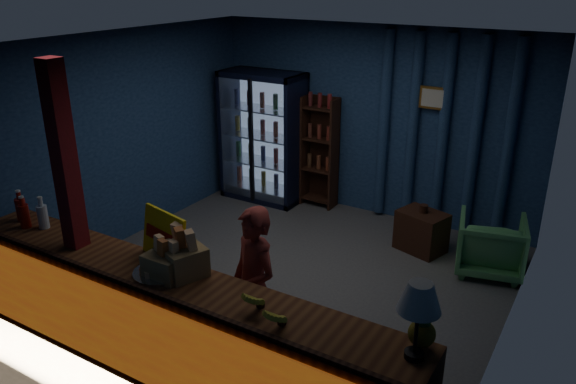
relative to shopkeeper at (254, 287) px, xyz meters
The scene contains 19 objects.
ground 1.61m from the shopkeeper, 109.58° to the left, with size 4.60×4.60×0.00m, color #515154.
room_walls 1.67m from the shopkeeper, 109.58° to the left, with size 4.60×4.60×4.60m.
counter 0.77m from the shopkeeper, 131.35° to the right, with size 4.40×0.57×0.99m.
support_post 1.73m from the shopkeeper, 160.60° to the right, with size 0.16×0.16×2.60m, color maroon.
beverage_cooler 3.86m from the shopkeeper, 121.82° to the left, with size 1.20×0.62×1.90m.
bottle_shelf 3.62m from the shopkeeper, 109.10° to the left, with size 0.50×0.28×1.60m.
curtain_folds 3.58m from the shopkeeper, 81.61° to the left, with size 1.74×0.14×2.50m.
framed_picture 3.62m from the shopkeeper, 83.95° to the left, with size 0.36×0.04×0.28m.
shopkeeper is the anchor object (origin of this frame).
green_chair 3.03m from the shopkeeper, 61.92° to the left, with size 0.71×0.73×0.67m, color #53A65B.
side_table 2.86m from the shopkeeper, 78.11° to the left, with size 0.65×0.55×0.60m.
yellow_sign 0.88m from the shopkeeper, 154.87° to the right, with size 0.54×0.22×0.43m.
soda_bottles 2.34m from the shopkeeper, 167.84° to the right, with size 0.42×0.18×0.32m.
snack_box_left 0.69m from the shopkeeper, 133.23° to the right, with size 0.46×0.42×0.40m.
snack_box_centre 0.80m from the shopkeeper, 131.05° to the right, with size 0.31×0.26×0.33m.
pastry_tray 0.80m from the shopkeeper, 135.82° to the right, with size 0.44×0.44×0.07m.
banana_bunches 0.86m from the shopkeeper, 48.08° to the right, with size 0.46×0.28×0.15m.
table_lamp 1.76m from the shopkeeper, 17.20° to the right, with size 0.28×0.28×0.54m.
pineapple 1.65m from the shopkeeper, 12.75° to the right, with size 0.18×0.18×0.31m.
Camera 1 is at (2.88, -4.75, 3.24)m, focal length 35.00 mm.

